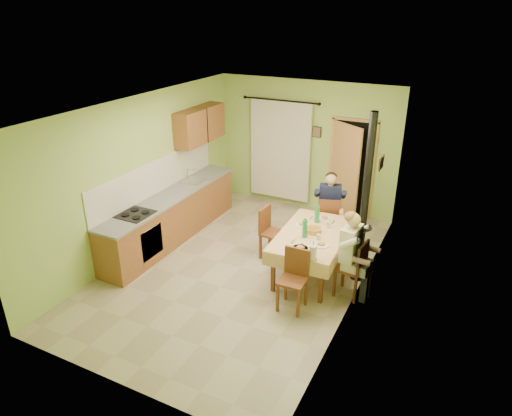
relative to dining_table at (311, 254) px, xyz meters
The scene contains 17 objects.
floor 1.27m from the dining_table, 161.77° to the right, with size 4.00×6.00×0.01m, color tan.
room_shell 1.88m from the dining_table, 161.77° to the right, with size 4.04×6.04×2.82m.
kitchen_run 2.86m from the dining_table, behind, with size 0.64×3.64×1.56m.
upper_cabinets 3.61m from the dining_table, 156.02° to the left, with size 0.35×1.40×0.70m, color brown.
curtain 3.17m from the dining_table, 123.99° to the left, with size 1.70×0.07×2.22m.
doorway 2.58m from the dining_table, 93.09° to the left, with size 0.96×0.51×2.15m.
dining_table is the anchor object (origin of this frame).
tableware 0.46m from the dining_table, 76.23° to the right, with size 0.77×1.59×0.33m.
chair_far 1.14m from the dining_table, 94.32° to the left, with size 0.52×0.52×0.98m.
chair_near 1.04m from the dining_table, 85.39° to the right, with size 0.40×0.40×0.94m.
chair_right 0.83m from the dining_table, 23.01° to the right, with size 0.44×0.44×0.95m.
chair_left 0.85m from the dining_table, 165.29° to the left, with size 0.42×0.42×0.95m.
man_far 1.26m from the dining_table, 94.48° to the left, with size 0.64×0.57×1.39m.
man_right 0.96m from the dining_table, 23.27° to the right, with size 0.50×0.61×1.39m.
stove_flue 1.01m from the dining_table, 16.43° to the left, with size 0.24×0.24×2.80m.
picture_back 3.07m from the dining_table, 109.15° to the left, with size 0.19×0.03×0.23m, color black.
picture_right 1.87m from the dining_table, 45.03° to the left, with size 0.03×0.31×0.21m, color brown.
Camera 1 is at (3.28, -5.99, 4.20)m, focal length 32.00 mm.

